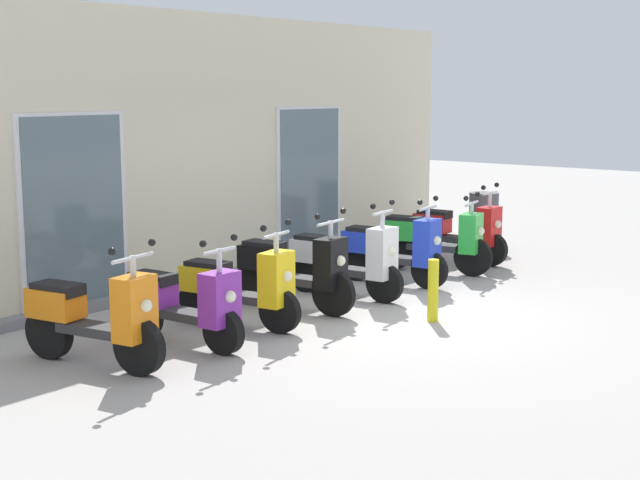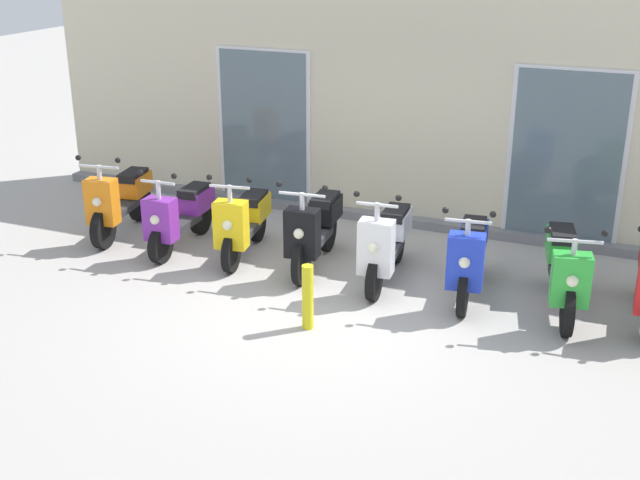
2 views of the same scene
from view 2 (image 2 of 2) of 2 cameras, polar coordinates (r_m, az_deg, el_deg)
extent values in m
plane|color=#A8A39E|center=(9.05, 0.25, -4.46)|extent=(40.00, 40.00, 0.00)
cube|color=beige|center=(11.21, 6.30, 10.01)|extent=(11.10, 0.30, 3.53)
cube|color=slate|center=(11.44, 5.59, 1.38)|extent=(11.10, 0.20, 0.12)
cube|color=silver|center=(11.96, -3.92, 7.77)|extent=(1.46, 0.04, 2.30)
cube|color=slate|center=(11.94, -3.97, 7.75)|extent=(1.34, 0.02, 2.22)
cube|color=silver|center=(10.79, 16.78, 5.43)|extent=(1.46, 0.04, 2.30)
cube|color=slate|center=(10.77, 16.76, 5.40)|extent=(1.34, 0.02, 2.22)
cylinder|color=black|center=(10.85, -14.89, 0.76)|extent=(0.20, 0.53, 0.52)
cylinder|color=black|center=(11.78, -12.47, 2.59)|extent=(0.20, 0.53, 0.52)
cube|color=#2D2D30|center=(11.28, -13.68, 2.20)|extent=(0.37, 0.72, 0.09)
cube|color=orange|center=(10.77, -14.97, 2.61)|extent=(0.42, 0.30, 0.59)
sphere|color=#F2EFCC|center=(10.65, -15.31, 2.59)|extent=(0.12, 0.12, 0.12)
cube|color=orange|center=(11.60, -12.80, 3.83)|extent=(0.38, 0.56, 0.28)
cube|color=black|center=(11.53, -12.94, 4.44)|extent=(0.34, 0.52, 0.11)
cylinder|color=silver|center=(10.66, -15.16, 4.53)|extent=(0.06, 0.06, 0.21)
cylinder|color=silver|center=(10.64, -15.20, 4.96)|extent=(0.54, 0.13, 0.04)
sphere|color=black|center=(10.49, -13.95, 5.42)|extent=(0.07, 0.07, 0.07)
sphere|color=black|center=(10.74, -16.54, 5.53)|extent=(0.07, 0.07, 0.07)
cylinder|color=black|center=(10.24, -11.06, -0.37)|extent=(0.14, 0.46, 0.45)
cylinder|color=black|center=(11.12, -8.32, 1.57)|extent=(0.14, 0.46, 0.45)
cube|color=#2D2D30|center=(10.64, -9.66, 1.15)|extent=(0.30, 0.69, 0.09)
cube|color=purple|center=(10.16, -11.07, 1.42)|extent=(0.39, 0.26, 0.53)
sphere|color=#F2EFCC|center=(10.04, -11.45, 1.39)|extent=(0.12, 0.12, 0.12)
cube|color=purple|center=(10.95, -8.63, 2.80)|extent=(0.33, 0.54, 0.28)
cube|color=black|center=(10.87, -8.77, 3.43)|extent=(0.29, 0.50, 0.11)
cylinder|color=silver|center=(10.04, -11.22, 3.40)|extent=(0.06, 0.06, 0.25)
cylinder|color=silver|center=(10.01, -11.26, 3.97)|extent=(0.45, 0.07, 0.04)
sphere|color=black|center=(9.87, -10.16, 4.41)|extent=(0.07, 0.07, 0.07)
sphere|color=black|center=(10.09, -12.42, 4.62)|extent=(0.07, 0.07, 0.07)
cylinder|color=black|center=(9.84, -6.23, -0.91)|extent=(0.18, 0.48, 0.47)
cylinder|color=black|center=(10.77, -4.39, 1.15)|extent=(0.18, 0.48, 0.47)
cube|color=#2D2D30|center=(10.27, -5.28, 0.69)|extent=(0.37, 0.69, 0.09)
cube|color=yellow|center=(9.75, -6.23, 1.07)|extent=(0.41, 0.30, 0.57)
sphere|color=#F2EFCC|center=(9.62, -6.49, 1.03)|extent=(0.12, 0.12, 0.12)
cube|color=yellow|center=(10.60, -4.59, 2.30)|extent=(0.38, 0.56, 0.28)
cube|color=black|center=(10.51, -4.67, 2.95)|extent=(0.34, 0.52, 0.11)
cylinder|color=silver|center=(9.62, -6.32, 3.19)|extent=(0.06, 0.06, 0.22)
cylinder|color=silver|center=(9.60, -6.34, 3.71)|extent=(0.49, 0.12, 0.04)
sphere|color=black|center=(9.49, -4.97, 4.19)|extent=(0.07, 0.07, 0.07)
sphere|color=black|center=(9.65, -7.74, 4.36)|extent=(0.07, 0.07, 0.07)
cylinder|color=black|center=(9.44, -1.31, -1.56)|extent=(0.14, 0.54, 0.54)
cylinder|color=black|center=(10.41, 0.56, 0.68)|extent=(0.14, 0.54, 0.54)
cube|color=#2D2D30|center=(9.88, -0.33, 0.16)|extent=(0.33, 0.70, 0.09)
cube|color=black|center=(9.34, -1.25, 0.48)|extent=(0.40, 0.28, 0.57)
sphere|color=#F2EFCC|center=(9.21, -1.50, 0.44)|extent=(0.12, 0.12, 0.12)
cube|color=black|center=(10.21, 0.41, 2.17)|extent=(0.35, 0.55, 0.28)
cube|color=black|center=(10.13, 0.35, 2.85)|extent=(0.31, 0.50, 0.11)
cylinder|color=silver|center=(9.22, -1.27, 2.66)|extent=(0.06, 0.06, 0.22)
cylinder|color=silver|center=(9.19, -1.27, 3.19)|extent=(0.54, 0.09, 0.04)
sphere|color=black|center=(9.08, 0.36, 3.64)|extent=(0.07, 0.07, 0.07)
sphere|color=black|center=(9.24, -2.88, 3.93)|extent=(0.07, 0.07, 0.07)
cylinder|color=black|center=(9.08, 3.82, -2.77)|extent=(0.15, 0.48, 0.47)
cylinder|color=black|center=(10.11, 5.40, -0.24)|extent=(0.15, 0.48, 0.47)
cube|color=#2D2D30|center=(9.55, 4.67, -0.89)|extent=(0.32, 0.73, 0.09)
cube|color=white|center=(8.97, 3.94, -0.52)|extent=(0.40, 0.27, 0.62)
sphere|color=#F2EFCC|center=(8.84, 3.74, -0.57)|extent=(0.12, 0.12, 0.12)
cube|color=white|center=(9.91, 5.33, 1.20)|extent=(0.35, 0.55, 0.28)
cube|color=black|center=(9.83, 5.31, 1.89)|extent=(0.30, 0.50, 0.11)
cylinder|color=silver|center=(8.83, 4.00, 1.90)|extent=(0.06, 0.06, 0.22)
cylinder|color=silver|center=(8.80, 4.02, 2.47)|extent=(0.46, 0.08, 0.04)
sphere|color=black|center=(8.72, 5.50, 2.94)|extent=(0.07, 0.07, 0.07)
sphere|color=black|center=(8.82, 2.58, 3.23)|extent=(0.07, 0.07, 0.07)
cylinder|color=black|center=(8.82, 9.95, -3.74)|extent=(0.16, 0.50, 0.49)
cylinder|color=black|center=(9.81, 10.60, -1.17)|extent=(0.16, 0.50, 0.49)
cube|color=#2D2D30|center=(9.28, 10.33, -1.82)|extent=(0.35, 0.70, 0.09)
cube|color=#1E38C6|center=(8.72, 10.13, -1.49)|extent=(0.41, 0.29, 0.60)
sphere|color=#F2EFCC|center=(8.58, 10.06, -1.57)|extent=(0.12, 0.12, 0.12)
cube|color=#1E38C6|center=(9.61, 10.66, 0.25)|extent=(0.37, 0.56, 0.28)
cube|color=black|center=(9.52, 10.70, 0.95)|extent=(0.32, 0.51, 0.11)
cylinder|color=silver|center=(8.58, 10.28, 0.82)|extent=(0.06, 0.06, 0.19)
cylinder|color=silver|center=(8.56, 10.32, 1.29)|extent=(0.48, 0.10, 0.04)
sphere|color=black|center=(8.51, 11.98, 1.77)|extent=(0.07, 0.07, 0.07)
sphere|color=black|center=(8.54, 8.75, 2.07)|extent=(0.07, 0.07, 0.07)
cylinder|color=black|center=(8.65, 16.88, -4.75)|extent=(0.20, 0.54, 0.53)
cylinder|color=black|center=(9.70, 16.23, -1.80)|extent=(0.20, 0.54, 0.53)
cube|color=#2D2D30|center=(9.13, 16.60, -2.62)|extent=(0.41, 0.76, 0.09)
cube|color=green|center=(8.55, 17.09, -2.65)|extent=(0.42, 0.32, 0.54)
sphere|color=#F2EFCC|center=(8.42, 17.21, -2.75)|extent=(0.12, 0.12, 0.12)
cube|color=green|center=(9.49, 16.47, -0.30)|extent=(0.41, 0.57, 0.28)
cube|color=black|center=(9.41, 16.58, 0.41)|extent=(0.36, 0.53, 0.11)
cylinder|color=silver|center=(8.42, 17.34, -0.53)|extent=(0.06, 0.06, 0.18)
cylinder|color=silver|center=(8.40, 17.39, -0.08)|extent=(0.53, 0.15, 0.04)
sphere|color=black|center=(8.41, 19.27, 0.44)|extent=(0.07, 0.07, 0.07)
sphere|color=black|center=(8.33, 15.63, 0.68)|extent=(0.07, 0.07, 0.07)
cylinder|color=yellow|center=(8.38, -0.86, -4.01)|extent=(0.12, 0.12, 0.70)
camera|label=1|loc=(11.86, -58.57, 4.56)|focal=51.80mm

